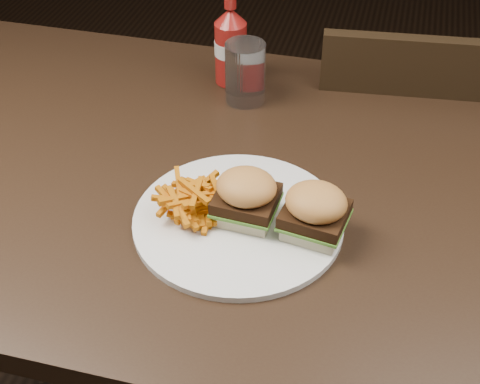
% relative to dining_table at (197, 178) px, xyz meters
% --- Properties ---
extents(dining_table, '(1.20, 0.80, 0.04)m').
position_rel_dining_table_xyz_m(dining_table, '(0.00, 0.00, 0.00)').
color(dining_table, black).
rests_on(dining_table, ground).
extents(chair_far, '(0.44, 0.44, 0.04)m').
position_rel_dining_table_xyz_m(chair_far, '(0.32, 0.50, -0.30)').
color(chair_far, black).
rests_on(chair_far, ground).
extents(plate, '(0.30, 0.30, 0.01)m').
position_rel_dining_table_xyz_m(plate, '(0.10, -0.11, 0.03)').
color(plate, white).
rests_on(plate, dining_table).
extents(sandwich_half_a, '(0.08, 0.08, 0.02)m').
position_rel_dining_table_xyz_m(sandwich_half_a, '(0.11, -0.10, 0.04)').
color(sandwich_half_a, beige).
rests_on(sandwich_half_a, plate).
extents(sandwich_half_b, '(0.09, 0.08, 0.02)m').
position_rel_dining_table_xyz_m(sandwich_half_b, '(0.21, -0.11, 0.04)').
color(sandwich_half_b, beige).
rests_on(sandwich_half_b, plate).
extents(fries_pile, '(0.12, 0.12, 0.04)m').
position_rel_dining_table_xyz_m(fries_pile, '(0.04, -0.11, 0.05)').
color(fries_pile, '#C8840E').
rests_on(fries_pile, plate).
extents(ketchup_bottle, '(0.07, 0.07, 0.12)m').
position_rel_dining_table_xyz_m(ketchup_bottle, '(-0.02, 0.27, 0.08)').
color(ketchup_bottle, maroon).
rests_on(ketchup_bottle, dining_table).
extents(tumbler, '(0.08, 0.08, 0.11)m').
position_rel_dining_table_xyz_m(tumbler, '(0.03, 0.22, 0.08)').
color(tumbler, white).
rests_on(tumbler, dining_table).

